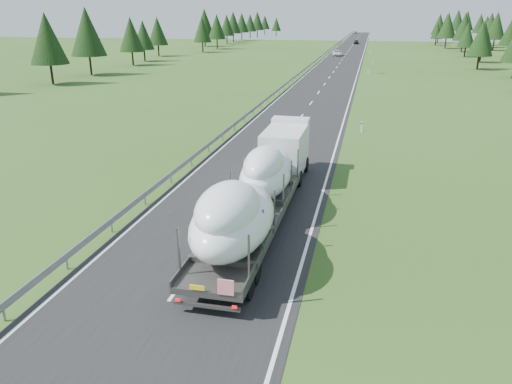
% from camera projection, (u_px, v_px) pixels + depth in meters
% --- Properties ---
extents(ground, '(400.00, 400.00, 0.00)m').
position_uv_depth(ground, '(182.00, 283.00, 20.63)').
color(ground, '#2A4918').
rests_on(ground, ground).
extents(road_surface, '(10.00, 400.00, 0.02)m').
position_uv_depth(road_surface, '(340.00, 63.00, 112.46)').
color(road_surface, black).
rests_on(road_surface, ground).
extents(guardrail, '(0.10, 400.00, 0.76)m').
position_uv_depth(guardrail, '(316.00, 60.00, 113.30)').
color(guardrail, slate).
rests_on(guardrail, ground).
extents(marker_posts, '(0.13, 350.08, 1.00)m').
position_uv_depth(marker_posts, '(371.00, 46.00, 161.44)').
color(marker_posts, silver).
rests_on(marker_posts, ground).
extents(highway_sign, '(0.08, 0.90, 2.60)m').
position_uv_depth(highway_sign, '(373.00, 64.00, 92.00)').
color(highway_sign, slate).
rests_on(highway_sign, ground).
extents(tree_line_left, '(14.35, 287.40, 12.16)m').
position_uv_depth(tree_line_left, '(155.00, 29.00, 121.82)').
color(tree_line_left, black).
rests_on(tree_line_left, ground).
extents(boat_truck, '(3.27, 19.78, 4.12)m').
position_uv_depth(boat_truck, '(259.00, 184.00, 25.69)').
color(boat_truck, silver).
rests_on(boat_truck, ground).
extents(distant_van, '(2.81, 5.41, 1.46)m').
position_uv_depth(distant_van, '(337.00, 53.00, 130.96)').
color(distant_van, silver).
rests_on(distant_van, ground).
extents(distant_car_dark, '(1.90, 4.49, 1.51)m').
position_uv_depth(distant_car_dark, '(356.00, 42.00, 182.25)').
color(distant_car_dark, black).
rests_on(distant_car_dark, ground).
extents(distant_car_blue, '(1.57, 3.94, 1.27)m').
position_uv_depth(distant_car_blue, '(355.00, 32.00, 280.65)').
color(distant_car_blue, '#1B304E').
rests_on(distant_car_blue, ground).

